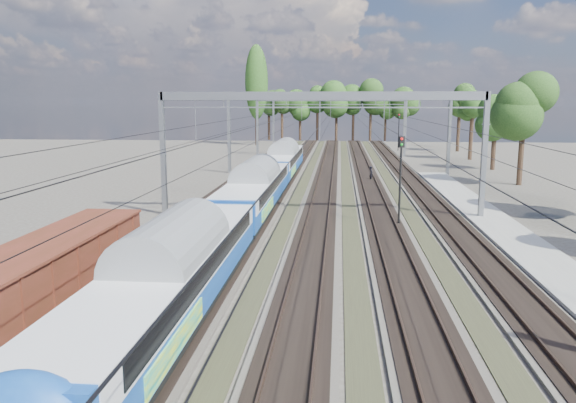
# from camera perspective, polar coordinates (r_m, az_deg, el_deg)

# --- Properties ---
(track_bed) EXTENTS (21.00, 130.00, 0.34)m
(track_bed) POSITION_cam_1_polar(r_m,az_deg,el_deg) (55.82, 3.72, 1.63)
(track_bed) COLOR #47423A
(track_bed) RESTS_ON ground
(platform) EXTENTS (3.00, 70.00, 0.30)m
(platform) POSITION_cam_1_polar(r_m,az_deg,el_deg) (33.02, 23.85, -5.06)
(platform) COLOR gray
(platform) RESTS_ON ground
(catenary) EXTENTS (25.65, 130.00, 9.00)m
(catenary) POSITION_cam_1_polar(r_m,az_deg,el_deg) (62.92, 4.28, 8.34)
(catenary) COLOR gray
(catenary) RESTS_ON ground
(tree_belt) EXTENTS (39.72, 100.89, 12.07)m
(tree_belt) POSITION_cam_1_polar(r_m,az_deg,el_deg) (104.32, 8.20, 9.85)
(tree_belt) COLOR black
(tree_belt) RESTS_ON ground
(poplar) EXTENTS (4.40, 4.40, 19.04)m
(poplar) POSITION_cam_1_polar(r_m,az_deg,el_deg) (109.42, -3.22, 11.96)
(poplar) COLOR black
(poplar) RESTS_ON ground
(emu_train) EXTENTS (2.89, 61.08, 4.22)m
(emu_train) POSITION_cam_1_polar(r_m,az_deg,el_deg) (39.83, -3.36, 1.70)
(emu_train) COLOR black
(emu_train) RESTS_ON ground
(freight_boxcar) EXTENTS (2.60, 12.57, 3.24)m
(freight_boxcar) POSITION_cam_1_polar(r_m,az_deg,el_deg) (22.14, -23.28, -7.32)
(freight_boxcar) COLOR black
(freight_boxcar) RESTS_ON ground
(worker) EXTENTS (0.46, 0.62, 1.58)m
(worker) POSITION_cam_1_polar(r_m,az_deg,el_deg) (60.22, 8.46, 2.83)
(worker) COLOR black
(worker) RESTS_ON ground
(signal_near) EXTENTS (0.43, 0.41, 6.05)m
(signal_near) POSITION_cam_1_polar(r_m,az_deg,el_deg) (38.19, 11.36, 3.18)
(signal_near) COLOR black
(signal_near) RESTS_ON ground
(signal_far) EXTENTS (0.45, 0.42, 6.31)m
(signal_far) POSITION_cam_1_polar(r_m,az_deg,el_deg) (98.38, 11.19, 7.40)
(signal_far) COLOR black
(signal_far) RESTS_ON ground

